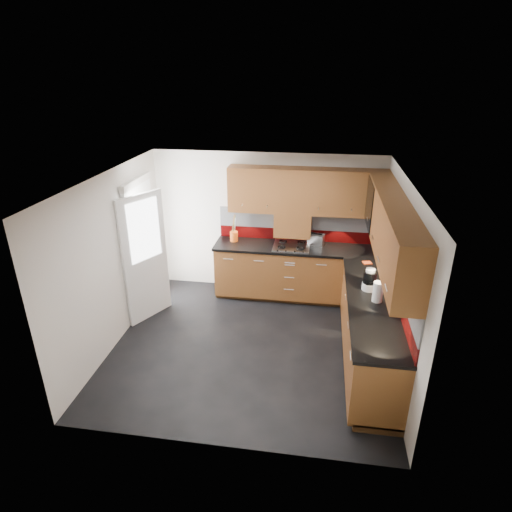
% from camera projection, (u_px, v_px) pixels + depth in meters
% --- Properties ---
extents(room, '(4.00, 3.80, 2.64)m').
position_uv_depth(room, '(249.00, 248.00, 5.49)').
color(room, black).
extents(base_cabinets, '(2.70, 3.20, 0.95)m').
position_uv_depth(base_cabinets, '(327.00, 299.00, 6.42)').
color(base_cabinets, '#573613').
rests_on(base_cabinets, room).
extents(countertop, '(2.72, 3.22, 0.04)m').
position_uv_depth(countertop, '(329.00, 271.00, 6.22)').
color(countertop, black).
rests_on(countertop, base_cabinets).
extents(backsplash, '(2.70, 3.20, 0.54)m').
position_uv_depth(backsplash, '(345.00, 247.00, 6.27)').
color(backsplash, '#6C090A').
rests_on(backsplash, countertop).
extents(upper_cabinets, '(2.50, 3.20, 0.72)m').
position_uv_depth(upper_cabinets, '(346.00, 209.00, 5.89)').
color(upper_cabinets, '#573613').
rests_on(upper_cabinets, room).
extents(extractor_hood, '(0.60, 0.33, 0.40)m').
position_uv_depth(extractor_hood, '(293.00, 224.00, 7.00)').
color(extractor_hood, '#573613').
rests_on(extractor_hood, room).
extents(glass_cabinet, '(0.32, 0.80, 0.66)m').
position_uv_depth(glass_cabinet, '(380.00, 203.00, 6.07)').
color(glass_cabinet, black).
rests_on(glass_cabinet, room).
extents(back_door, '(0.42, 1.19, 2.04)m').
position_uv_depth(back_door, '(144.00, 251.00, 6.60)').
color(back_door, white).
rests_on(back_door, room).
extents(gas_hob, '(0.59, 0.52, 0.05)m').
position_uv_depth(gas_hob, '(291.00, 246.00, 6.98)').
color(gas_hob, silver).
rests_on(gas_hob, countertop).
extents(utensil_pot, '(0.13, 0.13, 0.47)m').
position_uv_depth(utensil_pot, '(234.00, 235.00, 7.19)').
color(utensil_pot, '#D25213').
rests_on(utensil_pot, countertop).
extents(toaster, '(0.29, 0.22, 0.19)m').
position_uv_depth(toaster, '(316.00, 239.00, 7.05)').
color(toaster, silver).
rests_on(toaster, countertop).
extents(food_processor, '(0.18, 0.18, 0.30)m').
position_uv_depth(food_processor, '(369.00, 280.00, 5.59)').
color(food_processor, white).
rests_on(food_processor, countertop).
extents(paper_towel, '(0.16, 0.16, 0.26)m').
position_uv_depth(paper_towel, '(378.00, 292.00, 5.31)').
color(paper_towel, white).
rests_on(paper_towel, countertop).
extents(orange_cloth, '(0.15, 0.14, 0.01)m').
position_uv_depth(orange_cloth, '(367.00, 263.00, 6.40)').
color(orange_cloth, '#FC511C').
rests_on(orange_cloth, countertop).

